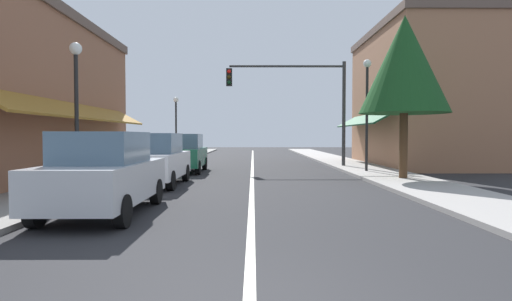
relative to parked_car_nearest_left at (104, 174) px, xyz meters
name	(u,v)px	position (x,y,z in m)	size (l,w,h in m)	color
ground_plane	(252,168)	(3.14, 12.68, -0.88)	(80.00, 80.00, 0.00)	#28282B
sidewalk_left	(146,167)	(-2.36, 12.68, -0.82)	(2.60, 56.00, 0.12)	gray
sidewalk_right	(358,167)	(8.64, 12.68, -0.82)	(2.60, 56.00, 0.12)	#A39E99
lane_center_stripe	(252,168)	(3.14, 12.68, -0.88)	(0.14, 52.00, 0.01)	silver
storefront_left_block	(14,94)	(-5.68, 6.68, 2.35)	(5.37, 14.20, 6.45)	#8E5B42
storefront_right_block	(421,97)	(12.63, 14.68, 2.98)	(6.68, 10.20, 7.70)	#9E6B4C
parked_car_nearest_left	(104,174)	(0.00, 0.00, 0.00)	(1.80, 4.11, 1.77)	#B7BABF
parked_car_second_left	(155,160)	(-0.12, 5.23, 0.00)	(1.81, 4.11, 1.77)	silver
parked_car_third_left	(184,153)	(0.00, 10.47, 0.00)	(1.81, 4.11, 1.77)	#0F4C33
traffic_signal_mast_arm	(302,94)	(5.72, 13.00, 3.00)	(6.24, 0.50, 5.56)	#333333
street_lamp_left_near	(76,91)	(-2.02, 3.46, 2.13)	(0.36, 0.36, 4.42)	black
street_lamp_right_mid	(367,97)	(8.25, 9.73, 2.51)	(0.36, 0.36, 5.07)	black
street_lamp_left_far	(176,117)	(-1.96, 19.11, 2.05)	(0.36, 0.36, 4.27)	black
tree_right_near	(404,65)	(8.76, 6.55, 3.42)	(3.28, 3.28, 6.12)	#4C331E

